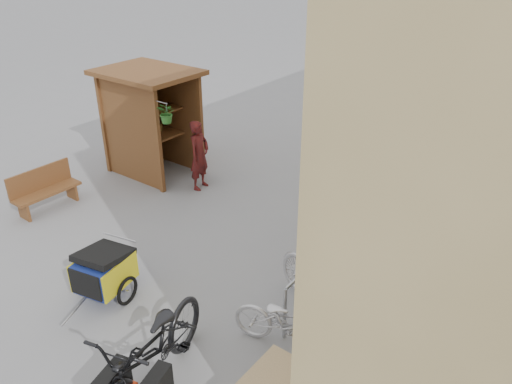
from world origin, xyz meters
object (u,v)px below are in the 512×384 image
Objects in this scene: kiosk at (147,108)px; child_trailer at (104,270)px; bench at (44,188)px; bike_2 at (355,250)px; bike_3 at (368,245)px; shopping_carts at (477,158)px; cargo_bike at (152,355)px; bike_7 at (420,190)px; person_kiosk at (199,155)px; bike_4 at (376,217)px; bike_0 at (292,322)px; bike_5 at (398,211)px; bike_1 at (324,280)px; bike_6 at (409,191)px.

kiosk is 4.73m from child_trailer.
bench is at bearing 150.07° from child_trailer.
bike_2 is 0.29m from bike_3.
child_trailer is at bearing -114.89° from shopping_carts.
bike_7 is at bearing 66.83° from cargo_bike.
shopping_carts is 1.35× the size of person_kiosk.
shopping_carts is at bearing -29.86° from bike_4.
kiosk reaches higher than bike_0.
cargo_bike is (1.96, -0.82, 0.12)m from child_trailer.
bench is 6.97m from bike_5.
bike_1 is 1.22× the size of bike_7.
shopping_carts is 6.59m from bike_0.
bike_3 is at bearing 61.27° from cargo_bike.
bike_0 is 0.90× the size of bike_2.
bike_3 reaches higher than bench.
child_trailer is 0.96× the size of person_kiosk.
bike_5 is 1.11× the size of bike_7.
bike_0 is 0.90× the size of bike_1.
bike_3 is (0.94, 3.87, -0.13)m from cargo_bike.
child_trailer is (3.25, -1.06, 0.04)m from bench.
bike_2 is at bearing 16.80° from bench.
kiosk is 5.89m from bike_3.
shopping_carts is 0.86× the size of cargo_bike.
child_trailer is (-3.41, -7.36, -0.17)m from shopping_carts.
bench is 0.83× the size of bike_0.
bike_7 is at bearing -34.07° from bike_6.
bike_6 is at bearing 36.53° from bench.
bike_1 is at bearing -173.60° from bike_6.
person_kiosk is 0.94× the size of bike_0.
bike_1 reaches higher than bike_7.
cargo_bike is 3.98m from bike_3.
bike_0 is at bearing 3.57° from child_trailer.
person_kiosk reaches higher than bike_2.
bike_2 is 1.60m from bike_5.
bench is at bearing 71.71° from bike_0.
kiosk is 1.61× the size of bike_3.
bench is (-0.39, -2.54, -1.11)m from kiosk.
bike_1 reaches higher than bike_3.
kiosk is 1.37× the size of bike_1.
bike_2 is at bearing -169.92° from bike_7.
bike_4 is 1.48m from bike_7.
bike_5 is at bearing 14.12° from bike_1.
bike_1 is at bearing -176.33° from bike_5.
person_kiosk reaches higher than bike_7.
cargo_bike is at bearing 156.71° from bike_4.
bike_0 is 0.99× the size of bike_5.
bike_3 is at bearing -167.75° from bike_7.
shopping_carts is 1.39× the size of bike_7.
bike_7 reaches higher than child_trailer.
shopping_carts is at bearing 8.97° from bike_1.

